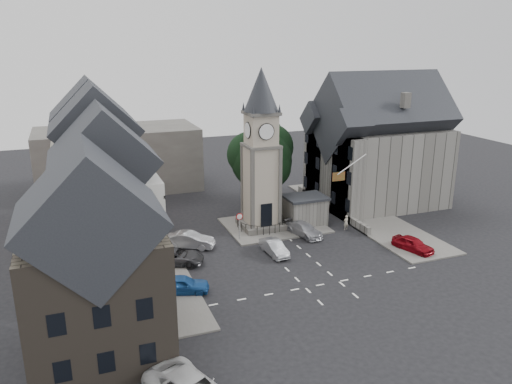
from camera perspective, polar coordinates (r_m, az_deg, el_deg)
name	(u,v)px	position (r m, az deg, el deg)	size (l,w,h in m)	color
ground	(293,258)	(45.09, 4.28, -7.50)	(120.00, 120.00, 0.00)	black
pavement_west	(142,252)	(47.20, -12.92, -6.66)	(6.00, 30.00, 0.14)	#595651
pavement_east	(361,214)	(57.05, 11.87, -2.44)	(6.00, 26.00, 0.14)	#595651
central_island	(274,225)	(52.37, 2.09, -3.83)	(10.00, 8.00, 0.16)	#595651
road_markings	(322,284)	(40.67, 7.58, -10.44)	(20.00, 8.00, 0.01)	silver
clock_tower	(261,151)	(49.55, 0.58, 4.68)	(4.86, 4.86, 16.25)	#4C4944
stone_shelter	(305,210)	(52.76, 5.62, -2.05)	(4.30, 3.30, 3.08)	#615E59
town_tree	(261,151)	(55.07, 0.63, 4.69)	(7.20, 7.20, 10.80)	black
warning_sign_post	(239,221)	(47.88, -1.90, -3.36)	(0.70, 0.19, 2.85)	black
terrace_pink	(94,162)	(54.51, -18.01, 3.32)	(8.10, 7.60, 12.80)	tan
terrace_cream	(100,181)	(46.74, -17.43, 1.22)	(8.10, 7.60, 12.80)	beige
terrace_tudor	(108,213)	(39.19, -16.56, -2.26)	(8.10, 7.60, 12.00)	silver
building_sw_stone	(96,276)	(31.07, -17.81, -9.14)	(8.60, 7.60, 10.40)	#423A31
backdrop_west	(118,159)	(66.98, -15.45, 3.66)	(20.00, 10.00, 8.00)	#4C4944
east_building	(377,152)	(59.76, 13.61, 4.49)	(14.40, 11.40, 12.60)	#615E59
east_boundary_wall	(330,208)	(57.17, 8.45, -1.82)	(0.40, 16.00, 0.90)	#615E59
flagpole	(352,164)	(49.82, 10.89, 3.12)	(3.68, 0.10, 2.74)	white
car_west_blue	(182,285)	(39.19, -8.51, -10.42)	(1.69, 4.21, 1.43)	#1A4C92
car_west_silver	(190,240)	(47.18, -7.57, -5.48)	(1.59, 4.56, 1.50)	#9D9FA5
car_west_grey	(175,257)	(44.05, -9.25, -7.30)	(2.31, 5.00, 1.39)	#313133
car_island_silver	(274,248)	(45.46, 2.09, -6.36)	(1.36, 3.91, 1.29)	#96999F
car_island_east	(304,229)	(49.89, 5.53, -4.27)	(1.81, 4.45, 1.29)	#A5A6AD
car_east_red	(413,244)	(48.28, 17.50, -5.71)	(1.60, 3.99, 1.36)	maroon
pedestrian	(346,223)	(52.00, 10.24, -3.45)	(0.55, 0.36, 1.52)	#BCB29B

